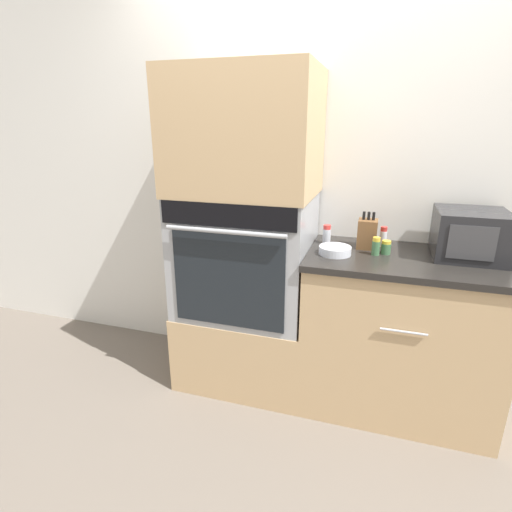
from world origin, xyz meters
The scene contains 13 objects.
ground_plane centered at (0.00, 0.00, 0.00)m, with size 12.00×12.00×0.00m, color #6B6056.
wall_back centered at (0.00, 0.63, 1.25)m, with size 8.00×0.05×2.50m.
oven_cabinet_base centered at (-0.40, 0.30, 0.24)m, with size 0.80×0.60×0.48m.
wall_oven centered at (-0.40, 0.30, 0.85)m, with size 0.77×0.64×0.73m.
oven_cabinet_upper centered at (-0.40, 0.30, 1.55)m, with size 0.80×0.60×0.67m.
counter_unit centered at (0.51, 0.30, 0.46)m, with size 1.05×0.63×0.92m.
microwave centered at (0.81, 0.39, 1.05)m, with size 0.35×0.35×0.25m.
knife_block centered at (0.29, 0.40, 1.01)m, with size 0.11×0.11×0.21m.
bowl centered at (0.14, 0.23, 0.94)m, with size 0.17×0.17×0.04m.
condiment_jar_near centered at (0.07, 0.42, 0.98)m, with size 0.05×0.05×0.11m.
condiment_jar_mid centered at (0.40, 0.32, 0.96)m, with size 0.05×0.05×0.07m.
condiment_jar_far centered at (0.35, 0.28, 0.97)m, with size 0.04×0.04×0.10m.
condiment_jar_back centered at (0.38, 0.46, 0.98)m, with size 0.04×0.04×0.12m.
Camera 1 is at (0.34, -1.86, 1.60)m, focal length 28.00 mm.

